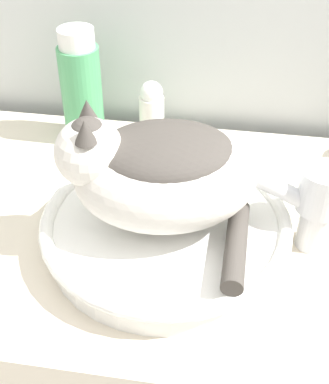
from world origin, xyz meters
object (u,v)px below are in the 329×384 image
cat (159,170)px  faucet (311,200)px  mouthwash_bottle (81,88)px  deodorant_stick (152,113)px

cat → faucet: (0.20, 0.03, -0.05)m
mouthwash_bottle → deodorant_stick: mouthwash_bottle is taller
cat → deodorant_stick: cat is taller
faucet → mouthwash_bottle: size_ratio=0.80×
mouthwash_bottle → deodorant_stick: bearing=0.0°
cat → faucet: cat is taller
mouthwash_bottle → deodorant_stick: 0.13m
faucet → mouthwash_bottle: mouthwash_bottle is taller
cat → deodorant_stick: size_ratio=2.25×
faucet → deodorant_stick: 0.35m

